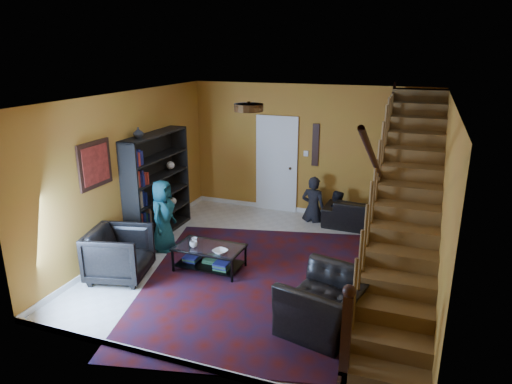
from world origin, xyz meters
TOP-DOWN VIEW (x-y plane):
  - floor at (0.00, 0.00)m, footprint 5.50×5.50m
  - room at (-1.33, 1.33)m, footprint 5.50×5.50m
  - staircase at (2.12, -0.00)m, footprint 0.95×5.02m
  - bookshelf at (-2.40, 0.60)m, footprint 0.35×1.80m
  - door at (-0.70, 2.73)m, footprint 0.82×0.05m
  - framed_picture at (-2.57, -0.90)m, footprint 0.04×0.74m
  - wall_hanging at (0.15, 2.73)m, footprint 0.14×0.03m
  - ceiling_fixture at (0.00, -0.80)m, footprint 0.40×0.40m
  - rug at (0.21, -0.60)m, footprint 4.60×5.00m
  - sofa at (1.50, 2.30)m, footprint 2.02×0.87m
  - armchair_left at (-2.05, -1.18)m, footprint 1.08×1.07m
  - armchair_right at (1.30, -1.43)m, footprint 1.23×1.34m
  - person_adult_a at (0.24, 2.35)m, footprint 0.56×0.41m
  - person_adult_b at (0.72, 2.35)m, footprint 0.60×0.49m
  - person_child at (-1.95, -0.01)m, footprint 0.47×0.67m
  - coffee_table at (-0.83, -0.46)m, footprint 1.11×0.66m
  - cup_a at (-1.06, -0.56)m, footprint 0.14×0.14m
  - cup_b at (-1.12, -0.41)m, footprint 0.12×0.12m
  - bowl at (-0.56, -0.63)m, footprint 0.29×0.29m
  - vase at (-2.41, 0.10)m, footprint 0.18×0.18m
  - popcorn_bucket at (-1.93, -1.07)m, footprint 0.16×0.16m

SIDE VIEW (x-z plane):
  - floor at x=0.00m, z-range 0.00..0.00m
  - rug at x=0.21m, z-range 0.00..0.02m
  - room at x=-1.33m, z-range -2.70..2.80m
  - popcorn_bucket at x=-1.93m, z-range 0.02..0.19m
  - person_adult_b at x=0.72m, z-range -0.45..0.71m
  - coffee_table at x=-0.83m, z-range 0.03..0.45m
  - person_adult_a at x=0.24m, z-range -0.45..0.97m
  - sofa at x=1.50m, z-range 0.00..0.58m
  - armchair_right at x=1.30m, z-range 0.00..0.74m
  - armchair_left at x=-2.05m, z-range 0.00..0.82m
  - bowl at x=-0.56m, z-range 0.42..0.48m
  - cup_b at x=-1.12m, z-range 0.42..0.51m
  - cup_a at x=-1.06m, z-range 0.42..0.52m
  - person_child at x=-1.95m, z-range 0.00..1.31m
  - bookshelf at x=-2.40m, z-range -0.04..1.96m
  - door at x=-0.70m, z-range 0.00..2.05m
  - staircase at x=2.12m, z-range -0.19..2.99m
  - wall_hanging at x=0.15m, z-range 1.10..2.00m
  - framed_picture at x=-2.57m, z-range 1.38..2.12m
  - vase at x=-2.41m, z-range 2.00..2.19m
  - ceiling_fixture at x=0.00m, z-range 2.69..2.79m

